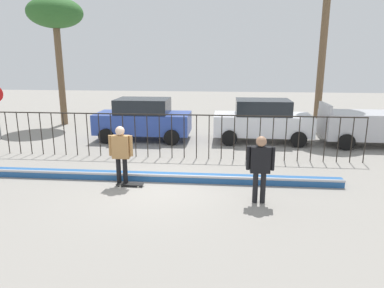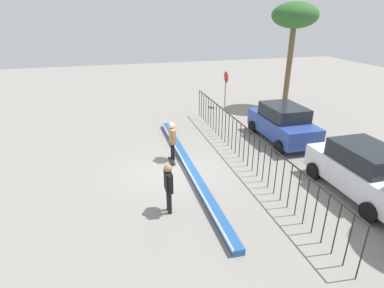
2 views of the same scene
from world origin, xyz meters
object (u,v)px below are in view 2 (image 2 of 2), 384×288
(camera_operator, at_px, (169,184))
(parked_car_blue, at_px, (283,123))
(skateboarder, at_px, (172,138))
(palm_tree_short, at_px, (295,18))
(stop_sign, at_px, (226,84))
(skateboard, at_px, (172,161))
(parked_car_white, at_px, (364,171))

(camera_operator, relative_size, parked_car_blue, 0.42)
(camera_operator, bearing_deg, skateboarder, -16.27)
(skateboarder, relative_size, palm_tree_short, 0.26)
(parked_car_blue, xyz_separation_m, stop_sign, (-6.66, -0.61, 0.64))
(skateboard, xyz_separation_m, camera_operator, (3.69, -0.84, 1.01))
(camera_operator, relative_size, parked_car_white, 0.42)
(skateboarder, xyz_separation_m, parked_car_blue, (-0.72, 5.94, -0.10))
(stop_sign, distance_m, palm_tree_short, 5.96)
(skateboard, bearing_deg, stop_sign, 132.25)
(camera_operator, distance_m, parked_car_white, 7.06)
(parked_car_white, xyz_separation_m, palm_tree_short, (-10.82, 3.25, 4.91))
(parked_car_white, relative_size, stop_sign, 1.72)
(skateboarder, distance_m, palm_tree_short, 12.14)
(camera_operator, xyz_separation_m, parked_car_white, (0.75, 7.02, -0.10))
(skateboarder, relative_size, parked_car_blue, 0.41)
(skateboarder, height_order, skateboard, skateboarder)
(stop_sign, height_order, palm_tree_short, palm_tree_short)
(skateboarder, distance_m, parked_car_blue, 5.99)
(skateboard, xyz_separation_m, parked_car_white, (4.43, 6.17, 0.91))
(parked_car_white, distance_m, palm_tree_short, 12.32)
(parked_car_blue, relative_size, palm_tree_short, 0.63)
(skateboarder, height_order, parked_car_white, parked_car_white)
(camera_operator, relative_size, palm_tree_short, 0.26)
(skateboard, height_order, palm_tree_short, palm_tree_short)
(camera_operator, xyz_separation_m, stop_sign, (-11.33, 6.29, 0.54))
(parked_car_blue, bearing_deg, parked_car_white, 5.82)
(parked_car_blue, relative_size, parked_car_white, 1.00)
(skateboard, xyz_separation_m, stop_sign, (-7.64, 5.45, 1.56))
(skateboarder, bearing_deg, palm_tree_short, 142.55)
(skateboard, distance_m, palm_tree_short, 12.79)
(skateboard, bearing_deg, parked_car_blue, 86.95)
(parked_car_blue, height_order, stop_sign, stop_sign)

